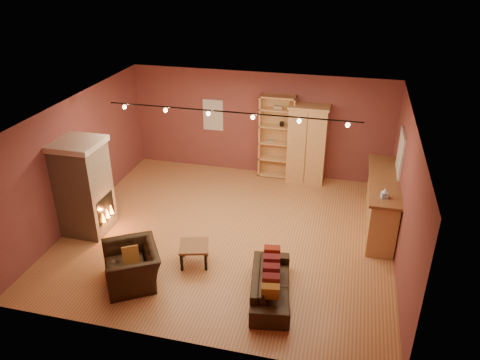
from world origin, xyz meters
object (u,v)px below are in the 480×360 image
(fireplace, at_px, (84,187))
(bar_counter, at_px, (381,203))
(coffee_table, at_px, (194,248))
(armoire, at_px, (307,144))
(bookcase, at_px, (277,136))
(armchair, at_px, (131,260))
(loveseat, at_px, (271,280))

(fireplace, distance_m, bar_counter, 6.46)
(coffee_table, bearing_deg, armoire, 68.13)
(bookcase, relative_size, armoire, 1.08)
(bookcase, height_order, coffee_table, bookcase)
(bookcase, relative_size, coffee_table, 3.26)
(bookcase, bearing_deg, armchair, -109.30)
(armchair, bearing_deg, fireplace, -162.31)
(fireplace, relative_size, bar_counter, 0.83)
(loveseat, bearing_deg, armoire, -9.38)
(bookcase, distance_m, bar_counter, 3.47)
(armoire, relative_size, armchair, 1.59)
(armchair, height_order, coffee_table, armchair)
(bookcase, height_order, loveseat, bookcase)
(coffee_table, bearing_deg, bar_counter, 32.06)
(bookcase, bearing_deg, fireplace, -133.48)
(armchair, bearing_deg, armoire, 120.02)
(fireplace, distance_m, loveseat, 4.54)
(bar_counter, height_order, coffee_table, bar_counter)
(coffee_table, bearing_deg, bookcase, 78.62)
(fireplace, relative_size, loveseat, 1.18)
(bookcase, xyz_separation_m, coffee_table, (-0.88, -4.36, -0.79))
(bar_counter, distance_m, armchair, 5.46)
(coffee_table, bearing_deg, armchair, -138.87)
(armchair, xyz_separation_m, coffee_table, (0.93, 0.82, -0.12))
(fireplace, xyz_separation_m, coffee_table, (2.66, -0.63, -0.70))
(armchair, bearing_deg, bookcase, 128.30)
(armoire, bearing_deg, coffee_table, -111.87)
(armoire, height_order, loveseat, armoire)
(armoire, distance_m, loveseat, 4.87)
(armoire, bearing_deg, bookcase, 169.82)
(armchair, bearing_deg, coffee_table, 98.73)
(fireplace, height_order, bar_counter, fireplace)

